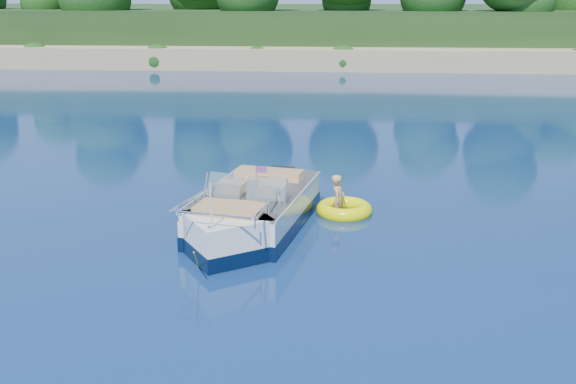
% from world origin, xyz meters
% --- Properties ---
extents(ground, '(160.00, 160.00, 0.00)m').
position_xyz_m(ground, '(0.00, 0.00, 0.00)').
color(ground, '#091E43').
rests_on(ground, ground).
extents(shoreline, '(170.00, 59.00, 6.00)m').
position_xyz_m(shoreline, '(0.00, 63.77, 0.98)').
color(shoreline, '#9B825A').
rests_on(shoreline, ground).
extents(motorboat, '(2.78, 5.80, 1.95)m').
position_xyz_m(motorboat, '(-1.99, 2.31, 0.38)').
color(motorboat, silver).
rests_on(motorboat, ground).
extents(tow_tube, '(1.36, 1.36, 0.36)m').
position_xyz_m(tow_tube, '(0.08, 3.72, 0.09)').
color(tow_tube, '#FFFE00').
rests_on(tow_tube, ground).
extents(boy, '(0.42, 0.75, 1.40)m').
position_xyz_m(boy, '(-0.06, 3.82, 0.00)').
color(boy, tan).
rests_on(boy, ground).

